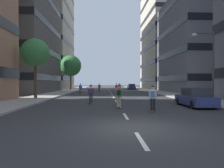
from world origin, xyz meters
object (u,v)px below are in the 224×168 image
at_px(skater_3, 99,87).
at_px(skater_6, 153,97).
at_px(street_tree_near, 35,53).
at_px(streetlamp_right, 210,59).
at_px(skater_4, 117,87).
at_px(skater_7, 120,86).
at_px(skater_0, 119,90).
at_px(street_tree_mid, 71,66).
at_px(skater_5, 119,95).
at_px(skater_1, 80,88).
at_px(parked_car_mid, 131,87).
at_px(parked_car_near, 195,98).
at_px(skater_2, 91,93).

height_order(skater_3, skater_6, same).
xyz_separation_m(street_tree_near, streetlamp_right, (17.84, -5.75, -1.28)).
height_order(skater_4, skater_7, same).
distance_m(skater_4, skater_6, 24.58).
bearing_deg(skater_3, skater_0, -80.11).
distance_m(street_tree_mid, skater_5, 36.02).
distance_m(skater_1, skater_7, 16.82).
distance_m(parked_car_mid, streetlamp_right, 36.40).
distance_m(skater_3, skater_7, 9.96).
height_order(street_tree_mid, skater_7, street_tree_mid).
xyz_separation_m(skater_1, skater_7, (7.77, 14.92, 0.00)).
height_order(parked_car_near, street_tree_near, street_tree_near).
height_order(parked_car_near, parked_car_mid, same).
xyz_separation_m(parked_car_near, skater_7, (-3.55, 33.13, 0.29)).
height_order(streetlamp_right, skater_1, streetlamp_right).
height_order(skater_4, skater_5, same).
relative_size(streetlamp_right, skater_0, 3.65).
bearing_deg(skater_4, skater_5, -93.13).
distance_m(skater_2, skater_7, 30.88).
bearing_deg(street_tree_mid, skater_6, -72.78).
xyz_separation_m(parked_car_near, street_tree_mid, (-15.43, 33.88, 5.26)).
bearing_deg(skater_4, skater_0, -92.52).
xyz_separation_m(skater_4, skater_7, (1.47, 11.23, -0.03)).
bearing_deg(skater_0, street_tree_mid, 111.46).
bearing_deg(streetlamp_right, skater_5, -161.15).
relative_size(street_tree_mid, streetlamp_right, 1.29).
bearing_deg(skater_2, street_tree_near, 141.51).
distance_m(street_tree_mid, skater_2, 32.33).
bearing_deg(parked_car_mid, skater_3, -120.42).
bearing_deg(streetlamp_right, parked_car_near, -135.72).
height_order(streetlamp_right, skater_2, streetlamp_right).
relative_size(skater_0, skater_6, 1.00).
xyz_separation_m(street_tree_mid, skater_0, (9.83, -25.00, -4.94)).
bearing_deg(streetlamp_right, street_tree_near, 162.15).
xyz_separation_m(parked_car_near, skater_1, (-11.32, 18.21, 0.29)).
bearing_deg(streetlamp_right, skater_0, 140.81).
height_order(street_tree_mid, skater_3, street_tree_mid).
bearing_deg(street_tree_mid, parked_car_near, -65.52).
bearing_deg(skater_6, skater_0, 97.37).
relative_size(skater_1, skater_5, 1.00).
distance_m(skater_3, skater_5, 25.06).
bearing_deg(parked_car_near, skater_7, 96.12).
bearing_deg(street_tree_mid, skater_2, -77.65).
height_order(skater_3, skater_7, same).
bearing_deg(skater_1, parked_car_mid, 60.85).
xyz_separation_m(street_tree_mid, skater_4, (10.40, -11.98, -4.94)).
bearing_deg(skater_7, skater_6, -90.89).
distance_m(street_tree_near, skater_7, 28.06).
bearing_deg(skater_1, skater_4, 30.37).
bearing_deg(parked_car_near, skater_1, 121.87).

